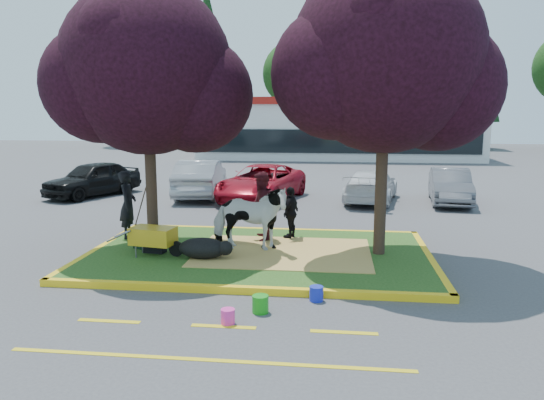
# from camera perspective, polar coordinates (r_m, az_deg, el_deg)

# --- Properties ---
(ground) EXTENTS (90.00, 90.00, 0.00)m
(ground) POSITION_cam_1_polar(r_m,az_deg,el_deg) (13.05, -1.42, -6.21)
(ground) COLOR #424244
(ground) RESTS_ON ground
(median_island) EXTENTS (8.00, 5.00, 0.15)m
(median_island) POSITION_cam_1_polar(r_m,az_deg,el_deg) (13.03, -1.42, -5.89)
(median_island) COLOR #204816
(median_island) RESTS_ON ground
(curb_near) EXTENTS (8.30, 0.16, 0.15)m
(curb_near) POSITION_cam_1_polar(r_m,az_deg,el_deg) (10.60, -3.42, -9.64)
(curb_near) COLOR yellow
(curb_near) RESTS_ON ground
(curb_far) EXTENTS (8.30, 0.16, 0.15)m
(curb_far) POSITION_cam_1_polar(r_m,az_deg,el_deg) (15.50, -0.08, -3.33)
(curb_far) COLOR yellow
(curb_far) RESTS_ON ground
(curb_left) EXTENTS (0.16, 5.30, 0.15)m
(curb_left) POSITION_cam_1_polar(r_m,az_deg,el_deg) (14.17, -18.05, -5.09)
(curb_left) COLOR yellow
(curb_left) RESTS_ON ground
(curb_right) EXTENTS (0.16, 5.30, 0.15)m
(curb_right) POSITION_cam_1_polar(r_m,az_deg,el_deg) (13.11, 16.64, -6.21)
(curb_right) COLOR yellow
(curb_right) RESTS_ON ground
(straw_bedding) EXTENTS (4.20, 3.00, 0.01)m
(straw_bedding) POSITION_cam_1_polar(r_m,az_deg,el_deg) (12.94, 1.22, -5.64)
(straw_bedding) COLOR #DBB45A
(straw_bedding) RESTS_ON median_island
(tree_purple_left) EXTENTS (5.06, 4.20, 6.51)m
(tree_purple_left) POSITION_cam_1_polar(r_m,az_deg,el_deg) (13.60, -13.24, 12.76)
(tree_purple_left) COLOR black
(tree_purple_left) RESTS_ON median_island
(tree_purple_right) EXTENTS (5.30, 4.40, 6.82)m
(tree_purple_right) POSITION_cam_1_polar(r_m,az_deg,el_deg) (12.68, 12.20, 13.94)
(tree_purple_right) COLOR black
(tree_purple_right) RESTS_ON median_island
(fire_lane_stripe_a) EXTENTS (1.10, 0.12, 0.01)m
(fire_lane_stripe_a) POSITION_cam_1_polar(r_m,az_deg,el_deg) (9.73, -17.12, -12.34)
(fire_lane_stripe_a) COLOR yellow
(fire_lane_stripe_a) RESTS_ON ground
(fire_lane_stripe_b) EXTENTS (1.10, 0.12, 0.01)m
(fire_lane_stripe_b) POSITION_cam_1_polar(r_m,az_deg,el_deg) (9.14, -5.24, -13.40)
(fire_lane_stripe_b) COLOR yellow
(fire_lane_stripe_b) RESTS_ON ground
(fire_lane_stripe_c) EXTENTS (1.10, 0.12, 0.01)m
(fire_lane_stripe_c) POSITION_cam_1_polar(r_m,az_deg,el_deg) (8.97, 7.76, -13.93)
(fire_lane_stripe_c) COLOR yellow
(fire_lane_stripe_c) RESTS_ON ground
(fire_lane_long) EXTENTS (6.00, 0.10, 0.01)m
(fire_lane_long) POSITION_cam_1_polar(r_m,az_deg,el_deg) (8.08, -7.06, -16.70)
(fire_lane_long) COLOR yellow
(fire_lane_long) RESTS_ON ground
(retail_building) EXTENTS (20.40, 8.40, 4.40)m
(retail_building) POSITION_cam_1_polar(r_m,az_deg,el_deg) (40.42, 7.07, 7.82)
(retail_building) COLOR silver
(retail_building) RESTS_ON ground
(treeline) EXTENTS (46.58, 7.80, 14.63)m
(treeline) POSITION_cam_1_polar(r_m,az_deg,el_deg) (50.20, 6.24, 14.47)
(treeline) COLOR black
(treeline) RESTS_ON ground
(cow) EXTENTS (1.95, 0.95, 1.62)m
(cow) POSITION_cam_1_polar(r_m,az_deg,el_deg) (12.95, -2.46, -1.97)
(cow) COLOR white
(cow) RESTS_ON median_island
(calf) EXTENTS (1.24, 0.86, 0.49)m
(calf) POSITION_cam_1_polar(r_m,az_deg,el_deg) (12.47, -7.47, -5.17)
(calf) COLOR black
(calf) RESTS_ON median_island
(handler) EXTENTS (0.53, 0.72, 1.82)m
(handler) POSITION_cam_1_polar(r_m,az_deg,el_deg) (14.74, -15.24, -0.47)
(handler) COLOR black
(handler) RESTS_ON median_island
(visitor_a) EXTENTS (0.85, 1.00, 1.82)m
(visitor_a) POSITION_cam_1_polar(r_m,az_deg,el_deg) (13.95, -1.17, -0.68)
(visitor_a) COLOR #4C151D
(visitor_a) RESTS_ON median_island
(visitor_b) EXTENTS (0.59, 0.88, 1.39)m
(visitor_b) POSITION_cam_1_polar(r_m,az_deg,el_deg) (14.22, 2.04, -1.36)
(visitor_b) COLOR black
(visitor_b) RESTS_ON median_island
(wheelbarrow) EXTENTS (1.83, 0.76, 0.69)m
(wheelbarrow) POSITION_cam_1_polar(r_m,az_deg,el_deg) (12.85, -12.62, -3.83)
(wheelbarrow) COLOR black
(wheelbarrow) RESTS_ON median_island
(gear_bag_dark) EXTENTS (0.53, 0.34, 0.25)m
(gear_bag_dark) POSITION_cam_1_polar(r_m,az_deg,el_deg) (13.22, -12.46, -4.99)
(gear_bag_dark) COLOR black
(gear_bag_dark) RESTS_ON median_island
(gear_bag_green) EXTENTS (0.54, 0.45, 0.25)m
(gear_bag_green) POSITION_cam_1_polar(r_m,az_deg,el_deg) (13.67, -13.61, -4.56)
(gear_bag_green) COLOR black
(gear_bag_green) RESTS_ON median_island
(bucket_green) EXTENTS (0.38, 0.38, 0.32)m
(bucket_green) POSITION_cam_1_polar(r_m,az_deg,el_deg) (9.63, -1.26, -11.13)
(bucket_green) COLOR #199B17
(bucket_green) RESTS_ON ground
(bucket_pink) EXTENTS (0.26, 0.26, 0.26)m
(bucket_pink) POSITION_cam_1_polar(r_m,az_deg,el_deg) (9.20, -4.77, -12.38)
(bucket_pink) COLOR #FF38A8
(bucket_pink) RESTS_ON ground
(bucket_blue) EXTENTS (0.31, 0.31, 0.28)m
(bucket_blue) POSITION_cam_1_polar(r_m,az_deg,el_deg) (10.22, 4.79, -10.01)
(bucket_blue) COLOR #1726BC
(bucket_blue) RESTS_ON ground
(car_black) EXTENTS (3.32, 4.57, 1.45)m
(car_black) POSITION_cam_1_polar(r_m,az_deg,el_deg) (23.26, -18.72, 2.18)
(car_black) COLOR black
(car_black) RESTS_ON ground
(car_silver) EXTENTS (2.04, 4.77, 1.53)m
(car_silver) POSITION_cam_1_polar(r_m,az_deg,el_deg) (22.09, -7.68, 2.35)
(car_silver) COLOR #919498
(car_silver) RESTS_ON ground
(car_red) EXTENTS (3.49, 5.48, 1.41)m
(car_red) POSITION_cam_1_polar(r_m,az_deg,el_deg) (20.95, -1.12, 1.86)
(car_red) COLOR #A70D1E
(car_red) RESTS_ON ground
(car_white) EXTENTS (2.56, 4.60, 1.26)m
(car_white) POSITION_cam_1_polar(r_m,az_deg,el_deg) (21.09, 10.61, 1.54)
(car_white) COLOR silver
(car_white) RESTS_ON ground
(car_grey) EXTENTS (1.82, 4.14, 1.32)m
(car_grey) POSITION_cam_1_polar(r_m,az_deg,el_deg) (21.49, 18.60, 1.43)
(car_grey) COLOR #5A5C62
(car_grey) RESTS_ON ground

